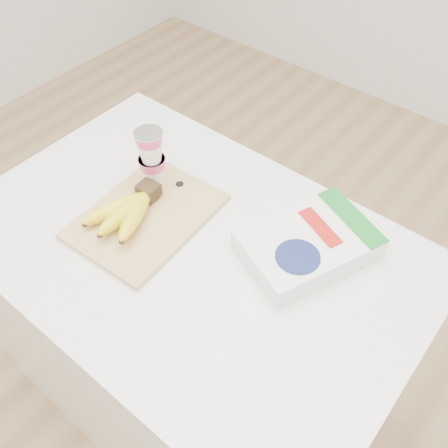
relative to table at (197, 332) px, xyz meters
The scene contains 6 objects.
room 0.95m from the table, ahead, with size 4.00×4.00×4.00m.
table is the anchor object (origin of this frame).
cutting_board 0.43m from the table, behind, with size 0.25×0.34×0.02m, color #D9B977.
bananas 0.47m from the table, 164.89° to the right, with size 0.15×0.20×0.06m.
yogurt_stack 0.54m from the table, 156.65° to the left, with size 0.07×0.07×0.16m.
cereal_box 0.51m from the table, 32.66° to the left, with size 0.28×0.33×0.06m.
Camera 1 is at (0.52, -0.52, 1.67)m, focal length 40.00 mm.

